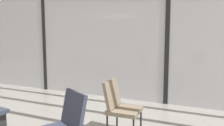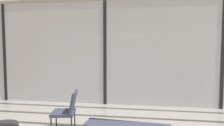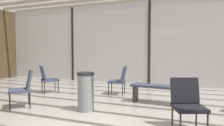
% 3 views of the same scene
% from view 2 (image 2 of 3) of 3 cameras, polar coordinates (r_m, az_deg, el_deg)
% --- Properties ---
extents(glass_curtain_wall, '(14.00, 0.08, 3.29)m').
position_cam_2_polar(glass_curtain_wall, '(6.49, -1.93, 2.78)').
color(glass_curtain_wall, silver).
rests_on(glass_curtain_wall, ground).
extents(window_mullion_0, '(0.10, 0.12, 3.29)m').
position_cam_2_polar(window_mullion_0, '(7.91, -27.75, 2.54)').
color(window_mullion_0, black).
rests_on(window_mullion_0, ground).
extents(window_mullion_1, '(0.10, 0.12, 3.29)m').
position_cam_2_polar(window_mullion_1, '(6.49, -1.93, 2.78)').
color(window_mullion_1, black).
rests_on(window_mullion_1, ground).
extents(window_mullion_2, '(0.10, 0.12, 3.29)m').
position_cam_2_polar(window_mullion_2, '(6.80, 28.54, 2.34)').
color(window_mullion_2, black).
rests_on(window_mullion_2, ground).
extents(parked_airplane, '(13.46, 4.03, 4.03)m').
position_cam_2_polar(parked_airplane, '(11.58, 6.17, 5.16)').
color(parked_airplane, silver).
rests_on(parked_airplane, ground).
extents(lounge_chair_5, '(0.60, 0.56, 0.87)m').
position_cam_2_polar(lounge_chair_5, '(4.60, -12.42, -12.37)').
color(lounge_chair_5, '#33384C').
rests_on(lounge_chair_5, ground).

